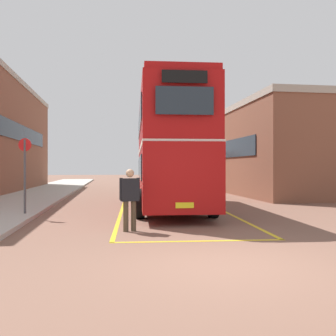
% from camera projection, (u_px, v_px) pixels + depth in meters
% --- Properties ---
extents(ground_plane, '(135.60, 135.60, 0.00)m').
position_uv_depth(ground_plane, '(149.00, 198.00, 20.92)').
color(ground_plane, brown).
extents(sidewalk_left, '(4.00, 57.60, 0.14)m').
position_uv_depth(sidewalk_left, '(35.00, 195.00, 22.37)').
color(sidewalk_left, '#B2ADA3').
rests_on(sidewalk_left, ground).
extents(depot_building_right, '(8.33, 17.75, 5.62)m').
position_uv_depth(depot_building_right, '(276.00, 152.00, 27.13)').
color(depot_building_right, brown).
rests_on(depot_building_right, ground).
extents(double_decker_bus, '(3.15, 10.53, 4.75)m').
position_uv_depth(double_decker_bus, '(169.00, 148.00, 15.96)').
color(double_decker_bus, black).
rests_on(double_decker_bus, ground).
extents(single_deck_bus, '(3.43, 8.68, 3.02)m').
position_uv_depth(single_deck_bus, '(178.00, 168.00, 33.35)').
color(single_deck_bus, black).
rests_on(single_deck_bus, ground).
extents(pedestrian_boarding, '(0.55, 0.32, 1.66)m').
position_uv_depth(pedestrian_boarding, '(130.00, 195.00, 10.12)').
color(pedestrian_boarding, '#473828').
rests_on(pedestrian_boarding, ground).
extents(bus_stop_sign, '(0.44, 0.11, 2.55)m').
position_uv_depth(bus_stop_sign, '(25.00, 168.00, 12.93)').
color(bus_stop_sign, '#4C4C51').
rests_on(bus_stop_sign, sidewalk_left).
extents(bay_marking_yellow, '(4.79, 12.64, 0.01)m').
position_uv_depth(bay_marking_yellow, '(175.00, 213.00, 14.06)').
color(bay_marking_yellow, gold).
rests_on(bay_marking_yellow, ground).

